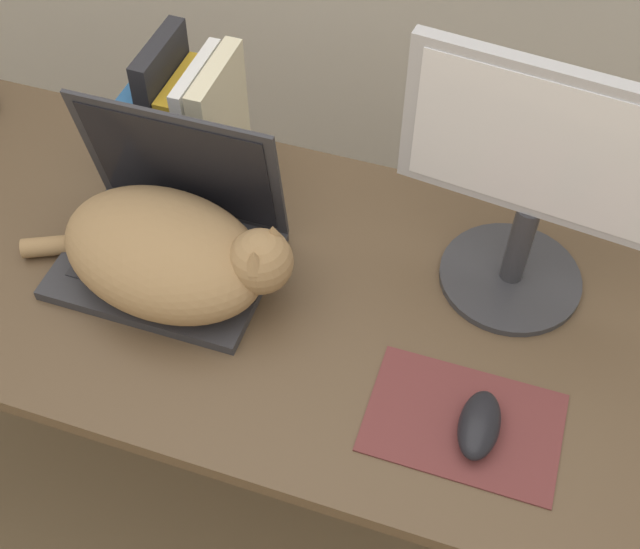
% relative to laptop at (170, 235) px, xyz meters
% --- Properties ---
extents(desk, '(1.44, 0.64, 0.71)m').
position_rel_laptop_xyz_m(desk, '(0.09, -0.01, -0.12)').
color(desk, brown).
rests_on(desk, ground_plane).
extents(laptop, '(0.33, 0.25, 0.26)m').
position_rel_laptop_xyz_m(laptop, '(0.00, 0.00, 0.00)').
color(laptop, '#2D2D33').
rests_on(laptop, desk).
extents(cat, '(0.46, 0.28, 0.16)m').
position_rel_laptop_xyz_m(cat, '(0.03, -0.05, 0.03)').
color(cat, '#99754C').
rests_on(cat, desk).
extents(external_monitor, '(0.40, 0.22, 0.40)m').
position_rel_laptop_xyz_m(external_monitor, '(0.53, 0.12, 0.17)').
color(external_monitor, '#333338').
rests_on(external_monitor, desk).
extents(mousepad, '(0.27, 0.18, 0.00)m').
position_rel_laptop_xyz_m(mousepad, '(0.51, -0.15, -0.05)').
color(mousepad, brown).
rests_on(mousepad, desk).
extents(computer_mouse, '(0.06, 0.11, 0.04)m').
position_rel_laptop_xyz_m(computer_mouse, '(0.53, -0.16, -0.03)').
color(computer_mouse, black).
rests_on(computer_mouse, mousepad).
extents(book_row, '(0.16, 0.17, 0.26)m').
position_rel_laptop_xyz_m(book_row, '(-0.05, 0.20, 0.06)').
color(book_row, '#285B93').
rests_on(book_row, desk).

